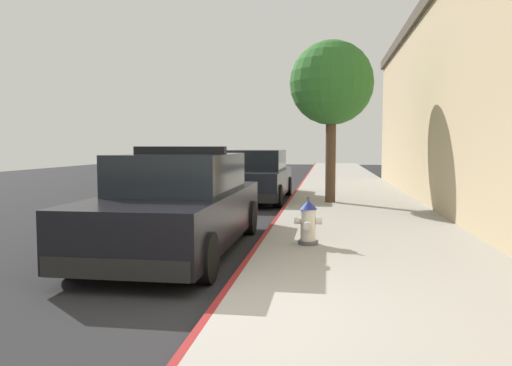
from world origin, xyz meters
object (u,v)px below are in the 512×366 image
police_cruiser (179,205)px  fire_hydrant (308,222)px  street_tree (331,84)px  parked_car_silver_ahead (256,177)px

police_cruiser → fire_hydrant: bearing=4.8°
fire_hydrant → street_tree: size_ratio=0.17×
police_cruiser → street_tree: 7.10m
fire_hydrant → street_tree: 6.64m
parked_car_silver_ahead → fire_hydrant: 7.52m
street_tree → police_cruiser: bearing=-111.5°
police_cruiser → street_tree: (2.42, 6.14, 2.62)m
parked_car_silver_ahead → street_tree: 3.71m
parked_car_silver_ahead → street_tree: size_ratio=1.10×
police_cruiser → street_tree: bearing=68.5°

